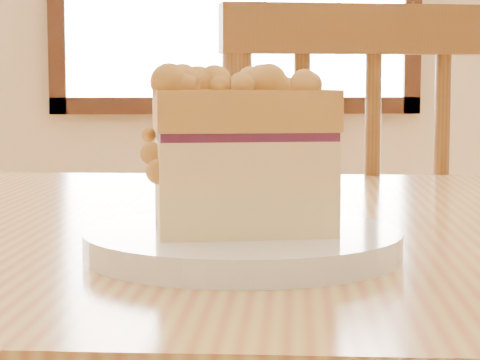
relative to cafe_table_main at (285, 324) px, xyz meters
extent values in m
cube|color=#37190F|center=(0.17, 3.64, 0.10)|extent=(1.76, 0.06, 0.08)
cube|color=tan|center=(0.00, 0.00, 0.07)|extent=(1.33, 0.97, 0.04)
cube|color=brown|center=(0.14, 0.59, -0.18)|extent=(0.48, 0.48, 0.04)
cylinder|color=brown|center=(-0.02, 0.37, 0.06)|extent=(0.04, 0.04, 0.49)
cube|color=brown|center=(0.16, 0.39, 0.28)|extent=(0.40, 0.08, 0.06)
cylinder|color=brown|center=(0.25, 0.40, 0.05)|extent=(0.02, 0.02, 0.42)
cylinder|color=brown|center=(0.16, 0.39, 0.05)|extent=(0.02, 0.02, 0.42)
cylinder|color=brown|center=(0.06, 0.38, 0.05)|extent=(0.02, 0.02, 0.42)
cylinder|color=white|center=(-0.05, -0.17, 0.10)|extent=(0.22, 0.22, 0.02)
cylinder|color=white|center=(-0.05, -0.17, 0.10)|extent=(0.15, 0.15, 0.01)
cube|color=#FFDB90|center=(-0.05, -0.17, 0.15)|extent=(0.12, 0.10, 0.06)
cube|color=#4A1531|center=(-0.05, -0.17, 0.18)|extent=(0.12, 0.10, 0.01)
cube|color=gold|center=(-0.05, -0.17, 0.20)|extent=(0.13, 0.10, 0.03)
sphere|color=gold|center=(-0.03, -0.16, 0.21)|extent=(0.02, 0.02, 0.02)
sphere|color=gold|center=(0.00, -0.19, 0.21)|extent=(0.01, 0.01, 0.01)
sphere|color=gold|center=(-0.10, -0.15, 0.21)|extent=(0.01, 0.01, 0.01)
sphere|color=gold|center=(-0.04, -0.14, 0.21)|extent=(0.01, 0.01, 0.01)
sphere|color=gold|center=(-0.03, -0.16, 0.22)|extent=(0.02, 0.02, 0.02)
sphere|color=gold|center=(-0.09, -0.17, 0.21)|extent=(0.01, 0.01, 0.01)
sphere|color=gold|center=(-0.08, -0.15, 0.21)|extent=(0.02, 0.02, 0.02)
sphere|color=gold|center=(-0.01, -0.15, 0.21)|extent=(0.02, 0.02, 0.02)
sphere|color=gold|center=(0.00, -0.18, 0.22)|extent=(0.03, 0.03, 0.03)
sphere|color=gold|center=(-0.04, -0.13, 0.21)|extent=(0.02, 0.02, 0.02)
sphere|color=gold|center=(-0.06, -0.16, 0.22)|extent=(0.02, 0.02, 0.02)
sphere|color=gold|center=(-0.05, -0.19, 0.21)|extent=(0.02, 0.02, 0.02)
sphere|color=gold|center=(-0.10, -0.18, 0.21)|extent=(0.02, 0.02, 0.02)
sphere|color=gold|center=(-0.04, -0.17, 0.22)|extent=(0.02, 0.02, 0.02)
sphere|color=gold|center=(-0.08, -0.18, 0.22)|extent=(0.02, 0.02, 0.02)
sphere|color=gold|center=(-0.10, -0.17, 0.22)|extent=(0.03, 0.03, 0.03)
sphere|color=gold|center=(-0.11, -0.19, 0.17)|extent=(0.01, 0.01, 0.01)
sphere|color=gold|center=(-0.11, -0.17, 0.19)|extent=(0.02, 0.02, 0.02)
sphere|color=gold|center=(-0.11, -0.15, 0.20)|extent=(0.02, 0.02, 0.02)
camera|label=1|loc=(-0.09, -0.82, 0.22)|focal=70.00mm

